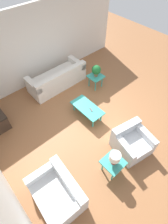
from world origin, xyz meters
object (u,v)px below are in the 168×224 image
at_px(armchair, 131,142).
at_px(side_table_lamp, 113,163).
at_px(potted_plant, 96,70).
at_px(sofa, 58,79).
at_px(table_lamp, 115,158).
at_px(coffee_table, 87,108).
at_px(side_table_plant, 96,78).
at_px(loveseat, 58,193).

height_order(armchair, side_table_lamp, armchair).
xyz_separation_m(armchair, potted_plant, (2.57, -1.11, 0.45)).
height_order(sofa, table_lamp, table_lamp).
distance_m(sofa, potted_plant, 1.51).
height_order(coffee_table, potted_plant, potted_plant).
bearing_deg(table_lamp, sofa, -14.78).
bearing_deg(side_table_plant, side_table_lamp, 143.17).
xyz_separation_m(armchair, side_table_plant, (2.57, -1.11, 0.12)).
xyz_separation_m(armchair, coffee_table, (1.71, 0.10, 0.05)).
distance_m(coffee_table, side_table_lamp, 1.98).
bearing_deg(armchair, table_lamp, -162.05).
xyz_separation_m(sofa, loveseat, (-3.28, 2.39, -0.01)).
height_order(armchair, table_lamp, table_lamp).
relative_size(sofa, coffee_table, 1.97).
relative_size(side_table_plant, side_table_lamp, 1.00).
relative_size(side_table_plant, table_lamp, 1.31).
height_order(side_table_plant, side_table_lamp, same).
height_order(coffee_table, side_table_plant, side_table_plant).
relative_size(armchair, loveseat, 0.81).
distance_m(loveseat, table_lamp, 1.54).
xyz_separation_m(side_table_plant, potted_plant, (-0.00, 0.00, 0.34)).
bearing_deg(table_lamp, side_table_plant, -36.83).
height_order(sofa, loveseat, sofa).
height_order(side_table_plant, table_lamp, table_lamp).
bearing_deg(sofa, table_lamp, 74.98).
distance_m(coffee_table, table_lamp, 2.02).
height_order(armchair, potted_plant, potted_plant).
xyz_separation_m(side_table_plant, side_table_lamp, (-2.68, 2.01, 0.00)).
xyz_separation_m(potted_plant, table_lamp, (-2.68, 2.01, -0.01)).
height_order(coffee_table, table_lamp, table_lamp).
height_order(coffee_table, side_table_lamp, side_table_lamp).
xyz_separation_m(sofa, table_lamp, (-3.67, 0.97, 0.44)).
distance_m(armchair, side_table_plant, 2.80).
bearing_deg(loveseat, coffee_table, 127.03).
distance_m(loveseat, side_table_plant, 4.12).
distance_m(sofa, coffee_table, 1.86).
xyz_separation_m(sofa, potted_plant, (-0.99, -1.04, 0.45)).
relative_size(side_table_lamp, potted_plant, 1.17).
bearing_deg(loveseat, sofa, 148.14).
bearing_deg(side_table_lamp, coffee_table, -23.58).
height_order(potted_plant, table_lamp, potted_plant).
height_order(loveseat, side_table_lamp, loveseat).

